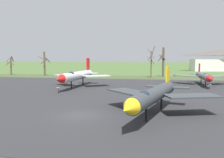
{
  "coord_description": "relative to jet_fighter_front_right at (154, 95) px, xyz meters",
  "views": [
    {
      "loc": [
        7.01,
        -20.96,
        5.59
      ],
      "look_at": [
        0.08,
        17.29,
        2.04
      ],
      "focal_mm": 36.79,
      "sensor_mm": 36.0,
      "label": 1
    }
  ],
  "objects": [
    {
      "name": "ground_plane",
      "position": [
        -7.11,
        -1.27,
        -2.09
      ],
      "size": [
        600.0,
        600.0,
        0.0
      ],
      "primitive_type": "plane",
      "color": "#425B2D"
    },
    {
      "name": "asphalt_apron",
      "position": [
        -7.11,
        13.43,
        -2.06
      ],
      "size": [
        90.47,
        48.98,
        0.05
      ],
      "primitive_type": "cube",
      "color": "#28282B",
      "rests_on": "ground"
    },
    {
      "name": "grass_verge_strip",
      "position": [
        -7.11,
        43.92,
        -2.06
      ],
      "size": [
        150.47,
        12.0,
        0.06
      ],
      "primitive_type": "cube",
      "color": "#3C4929",
      "rests_on": "ground"
    },
    {
      "name": "jet_fighter_front_right",
      "position": [
        0.0,
        0.0,
        0.0
      ],
      "size": [
        11.73,
        14.48,
        4.62
      ],
      "color": "#33383D",
      "rests_on": "ground"
    },
    {
      "name": "jet_fighter_rear_center",
      "position": [
        -14.44,
        19.26,
        0.2
      ],
      "size": [
        12.02,
        16.37,
        5.59
      ],
      "color": "silver",
      "rests_on": "ground"
    },
    {
      "name": "info_placard_rear_center",
      "position": [
        -14.82,
        11.52,
        -1.46
      ],
      "size": [
        0.51,
        0.28,
        1.0
      ],
      "color": "black",
      "rests_on": "ground"
    },
    {
      "name": "jet_fighter_rear_left",
      "position": [
        9.99,
        26.96,
        -0.17
      ],
      "size": [
        11.67,
        14.13,
        4.38
      ],
      "color": "#565B60",
      "rests_on": "ground"
    },
    {
      "name": "info_placard_rear_left",
      "position": [
        9.78,
        20.65,
        -1.49
      ],
      "size": [
        0.54,
        0.35,
        0.96
      ],
      "color": "black",
      "rests_on": "ground"
    },
    {
      "name": "bare_tree_far_left",
      "position": [
        -46.46,
        46.24,
        1.23
      ],
      "size": [
        2.42,
        2.45,
        6.34
      ],
      "color": "brown",
      "rests_on": "ground"
    },
    {
      "name": "bare_tree_left_of_center",
      "position": [
        -34.34,
        45.99,
        1.91
      ],
      "size": [
        3.0,
        3.06,
        7.64
      ],
      "color": "brown",
      "rests_on": "ground"
    },
    {
      "name": "bare_tree_center",
      "position": [
        -0.77,
        43.77,
        2.2
      ],
      "size": [
        2.21,
        2.19,
        9.06
      ],
      "color": "brown",
      "rests_on": "ground"
    },
    {
      "name": "bare_tree_right_of_center",
      "position": [
        2.69,
        48.08,
        2.48
      ],
      "size": [
        2.33,
        2.82,
        8.74
      ],
      "color": "brown",
      "rests_on": "ground"
    },
    {
      "name": "visitor_building",
      "position": [
        30.01,
        84.84,
        2.68
      ],
      "size": [
        29.68,
        13.02,
        9.65
      ],
      "color": "silver",
      "rests_on": "ground"
    }
  ]
}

